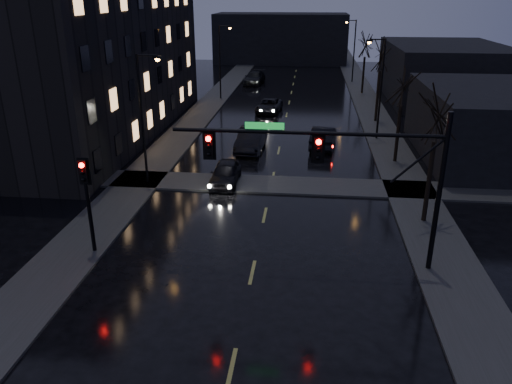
% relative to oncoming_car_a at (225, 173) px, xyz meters
% --- Properties ---
extents(sidewalk_left, '(3.00, 140.00, 0.12)m').
position_rel_oncoming_car_a_xyz_m(sidewalk_left, '(-5.61, 16.48, -0.65)').
color(sidewalk_left, '#2D2D2B').
rests_on(sidewalk_left, ground).
extents(sidewalk_right, '(3.00, 140.00, 0.12)m').
position_rel_oncoming_car_a_xyz_m(sidewalk_right, '(11.39, 16.48, -0.65)').
color(sidewalk_right, '#2D2D2B').
rests_on(sidewalk_right, ground).
extents(sidewalk_cross, '(40.00, 3.00, 0.12)m').
position_rel_oncoming_car_a_xyz_m(sidewalk_cross, '(2.89, -0.02, -0.65)').
color(sidewalk_cross, '#2D2D2B').
rests_on(sidewalk_cross, ground).
extents(apartment_block, '(12.00, 30.00, 12.00)m').
position_rel_oncoming_car_a_xyz_m(apartment_block, '(-13.61, 11.48, 5.29)').
color(apartment_block, black).
rests_on(apartment_block, ground).
extents(commercial_right_near, '(10.00, 14.00, 5.00)m').
position_rel_oncoming_car_a_xyz_m(commercial_right_near, '(18.39, 7.48, 1.79)').
color(commercial_right_near, black).
rests_on(commercial_right_near, ground).
extents(commercial_right_far, '(12.00, 18.00, 6.00)m').
position_rel_oncoming_car_a_xyz_m(commercial_right_far, '(19.89, 29.48, 2.29)').
color(commercial_right_far, black).
rests_on(commercial_right_far, ground).
extents(far_block, '(22.00, 10.00, 8.00)m').
position_rel_oncoming_car_a_xyz_m(far_block, '(-0.11, 59.48, 3.29)').
color(far_block, black).
rests_on(far_block, ground).
extents(signal_mast, '(11.11, 0.41, 7.00)m').
position_rel_oncoming_car_a_xyz_m(signal_mast, '(6.74, -9.52, 4.16)').
color(signal_mast, black).
rests_on(signal_mast, ground).
extents(signal_pole_left, '(0.35, 0.41, 4.53)m').
position_rel_oncoming_car_a_xyz_m(signal_pole_left, '(-4.61, -9.53, 2.30)').
color(signal_pole_left, black).
rests_on(signal_pole_left, ground).
extents(tree_near, '(3.52, 3.52, 8.08)m').
position_rel_oncoming_car_a_xyz_m(tree_near, '(11.29, -4.52, 5.51)').
color(tree_near, black).
rests_on(tree_near, ground).
extents(tree_mid_a, '(3.30, 3.30, 7.58)m').
position_rel_oncoming_car_a_xyz_m(tree_mid_a, '(11.29, 5.48, 5.12)').
color(tree_mid_a, black).
rests_on(tree_mid_a, ground).
extents(tree_mid_b, '(3.74, 3.74, 8.59)m').
position_rel_oncoming_car_a_xyz_m(tree_mid_b, '(11.29, 17.48, 5.90)').
color(tree_mid_b, black).
rests_on(tree_mid_b, ground).
extents(tree_far, '(3.43, 3.43, 7.88)m').
position_rel_oncoming_car_a_xyz_m(tree_far, '(11.29, 31.48, 5.35)').
color(tree_far, black).
rests_on(tree_far, ground).
extents(streetlight_l_near, '(1.53, 0.28, 8.00)m').
position_rel_oncoming_car_a_xyz_m(streetlight_l_near, '(-4.69, -0.52, 4.07)').
color(streetlight_l_near, black).
rests_on(streetlight_l_near, ground).
extents(streetlight_l_far, '(1.53, 0.28, 8.00)m').
position_rel_oncoming_car_a_xyz_m(streetlight_l_far, '(-4.69, 26.48, 4.07)').
color(streetlight_l_far, black).
rests_on(streetlight_l_far, ground).
extents(streetlight_r_mid, '(1.53, 0.28, 8.00)m').
position_rel_oncoming_car_a_xyz_m(streetlight_r_mid, '(10.48, 11.48, 4.07)').
color(streetlight_r_mid, black).
rests_on(streetlight_r_mid, ground).
extents(streetlight_r_far, '(1.53, 0.28, 8.00)m').
position_rel_oncoming_car_a_xyz_m(streetlight_r_far, '(10.48, 39.48, 4.07)').
color(streetlight_r_far, black).
rests_on(streetlight_r_far, ground).
extents(oncoming_car_a, '(1.72, 4.17, 1.41)m').
position_rel_oncoming_car_a_xyz_m(oncoming_car_a, '(0.00, 0.00, 0.00)').
color(oncoming_car_a, black).
rests_on(oncoming_car_a, ground).
extents(oncoming_car_b, '(2.09, 5.28, 1.71)m').
position_rel_oncoming_car_a_xyz_m(oncoming_car_b, '(0.78, 7.38, 0.15)').
color(oncoming_car_b, black).
rests_on(oncoming_car_b, ground).
extents(oncoming_car_c, '(2.68, 5.00, 1.33)m').
position_rel_oncoming_car_a_xyz_m(oncoming_car_c, '(1.06, 20.49, -0.04)').
color(oncoming_car_c, black).
rests_on(oncoming_car_c, ground).
extents(oncoming_car_d, '(2.81, 5.78, 1.62)m').
position_rel_oncoming_car_a_xyz_m(oncoming_car_d, '(-2.24, 36.97, 0.10)').
color(oncoming_car_d, black).
rests_on(oncoming_car_d, ground).
extents(lead_car, '(2.26, 5.13, 1.64)m').
position_rel_oncoming_car_a_xyz_m(lead_car, '(6.27, 8.78, 0.11)').
color(lead_car, black).
rests_on(lead_car, ground).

